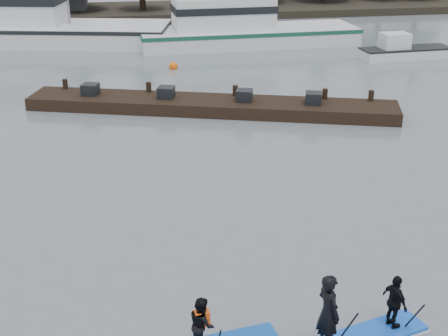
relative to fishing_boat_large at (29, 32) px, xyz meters
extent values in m
plane|color=slate|center=(8.48, -31.89, -0.74)|extent=(160.00, 160.00, 0.00)
cube|color=#2D281E|center=(8.48, 10.11, -0.44)|extent=(70.00, 8.00, 0.60)
cube|color=white|center=(0.52, -0.12, -0.63)|extent=(17.90, 8.58, 2.30)
cube|color=white|center=(-1.49, 0.35, 1.77)|extent=(8.35, 5.12, 2.49)
cube|color=white|center=(14.18, -3.12, -0.64)|extent=(14.17, 4.41, 2.01)
cube|color=white|center=(12.49, -3.17, 1.37)|extent=(6.41, 3.07, 2.01)
cube|color=white|center=(22.61, -8.58, -0.43)|extent=(5.49, 1.92, 0.63)
cube|color=black|center=(9.50, -16.83, -0.47)|extent=(16.22, 7.14, 0.55)
sphere|color=#FF650C|center=(8.67, -8.75, -0.74)|extent=(0.50, 0.50, 0.50)
sphere|color=#FF650C|center=(23.05, -5.89, -0.74)|extent=(0.55, 0.55, 0.55)
imported|color=black|center=(6.78, -32.88, 0.00)|extent=(0.55, 0.66, 1.23)
cube|color=#FF5915|center=(6.78, -32.88, 0.15)|extent=(0.33, 0.24, 0.32)
imported|color=black|center=(9.27, -33.27, 0.24)|extent=(0.56, 0.72, 1.74)
cylinder|color=black|center=(9.57, -33.42, -0.20)|extent=(0.15, 0.98, 1.66)
imported|color=black|center=(10.92, -32.83, -0.01)|extent=(0.48, 0.78, 1.24)
cylinder|color=black|center=(11.22, -32.98, -0.47)|extent=(0.14, 0.88, 1.49)
camera|label=1|loc=(5.42, -43.06, 7.74)|focal=50.00mm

